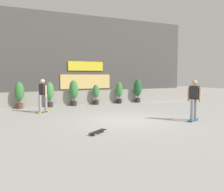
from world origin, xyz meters
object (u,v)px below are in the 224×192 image
potted_plant_1 (50,93)px  skater_mid_plaza (43,94)px  potted_plant_5 (138,89)px  skateboard_near_camera (98,132)px  potted_plant_2 (74,91)px  potted_plant_4 (119,91)px  potted_plant_0 (19,93)px  potted_plant_3 (96,93)px  skater_foreground (194,98)px

potted_plant_1 → skater_mid_plaza: size_ratio=0.87×
potted_plant_5 → skateboard_near_camera: potted_plant_5 is taller
potted_plant_2 → skater_mid_plaza: (-2.12, -1.99, 0.02)m
potted_plant_4 → skater_mid_plaza: 5.59m
potted_plant_0 → potted_plant_4: bearing=0.0°
potted_plant_5 → skateboard_near_camera: size_ratio=2.13×
potted_plant_3 → skater_foreground: bearing=-75.3°
potted_plant_1 → potted_plant_2: bearing=0.0°
potted_plant_0 → skateboard_near_camera: potted_plant_0 is taller
potted_plant_2 → skater_foreground: size_ratio=0.93×
potted_plant_3 → potted_plant_4: 1.65m
potted_plant_0 → skateboard_near_camera: (2.02, -7.21, -0.82)m
potted_plant_1 → skater_foreground: bearing=-55.4°
potted_plant_0 → potted_plant_4: (6.24, 0.00, -0.05)m
potted_plant_3 → skater_foreground: skater_foreground is taller
potted_plant_0 → potted_plant_2: potted_plant_2 is taller
potted_plant_4 → skateboard_near_camera: 8.40m
potted_plant_2 → potted_plant_4: bearing=0.0°
potted_plant_2 → skater_mid_plaza: skater_mid_plaza is taller
potted_plant_1 → skateboard_near_camera: size_ratio=1.96×
potted_plant_2 → skater_foreground: skater_foreground is taller
potted_plant_1 → potted_plant_2: size_ratio=0.94×
potted_plant_1 → potted_plant_5: 6.02m
potted_plant_0 → potted_plant_1: potted_plant_0 is taller
potted_plant_2 → skater_foreground: bearing=-64.6°
potted_plant_2 → potted_plant_5: 4.55m
skateboard_near_camera → potted_plant_1: bearing=92.7°
potted_plant_3 → skateboard_near_camera: size_ratio=1.72×
potted_plant_2 → potted_plant_4: 3.11m
potted_plant_0 → potted_plant_1: size_ratio=1.02×
skater_mid_plaza → potted_plant_4: bearing=20.9°
potted_plant_0 → potted_plant_4: 6.24m
potted_plant_1 → skater_foreground: 8.29m
potted_plant_3 → potted_plant_4: (1.65, -0.00, 0.11)m
potted_plant_2 → potted_plant_5: size_ratio=0.98×
potted_plant_0 → potted_plant_4: size_ratio=1.05×
potted_plant_0 → potted_plant_2: (3.14, -0.00, 0.05)m
skateboard_near_camera → potted_plant_0: bearing=105.6°
skater_foreground → potted_plant_3: bearing=104.7°
potted_plant_1 → potted_plant_5: bearing=0.0°
potted_plant_4 → skater_foreground: 6.83m
potted_plant_1 → potted_plant_2: 1.47m
potted_plant_0 → potted_plant_1: (1.67, -0.00, -0.02)m
potted_plant_5 → potted_plant_1: bearing=180.0°
skater_mid_plaza → skater_foreground: 7.22m
potted_plant_3 → skater_foreground: (1.79, -6.82, 0.22)m
potted_plant_4 → potted_plant_5: 1.45m
potted_plant_4 → skateboard_near_camera: potted_plant_4 is taller
skater_mid_plaza → skateboard_near_camera: size_ratio=2.25×
potted_plant_4 → skater_mid_plaza: (-5.22, -1.99, 0.11)m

